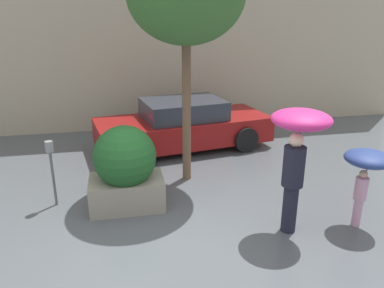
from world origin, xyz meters
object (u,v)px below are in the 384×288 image
(parking_meter, at_px, (51,160))
(planter_box, at_px, (125,168))
(person_child, at_px, (367,165))
(person_adult, at_px, (298,140))
(parked_car_near, at_px, (183,126))

(parking_meter, bearing_deg, planter_box, -14.56)
(planter_box, xyz_separation_m, person_child, (3.87, -1.42, 0.31))
(planter_box, distance_m, person_adult, 3.06)
(planter_box, xyz_separation_m, parking_meter, (-1.32, 0.34, 0.13))
(person_child, relative_size, parking_meter, 1.04)
(person_adult, height_order, person_child, person_adult)
(planter_box, height_order, parked_car_near, planter_box)
(parked_car_near, bearing_deg, planter_box, 142.24)
(parked_car_near, bearing_deg, parking_meter, 122.75)
(person_adult, bearing_deg, parked_car_near, 58.71)
(person_adult, distance_m, parking_meter, 4.36)
(person_adult, bearing_deg, parking_meter, 112.73)
(parked_car_near, xyz_separation_m, parking_meter, (-2.94, -2.69, 0.30))
(planter_box, distance_m, person_child, 4.13)
(person_adult, bearing_deg, person_child, -50.67)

